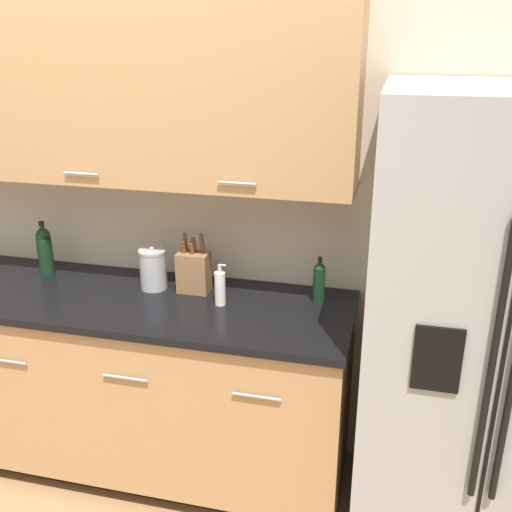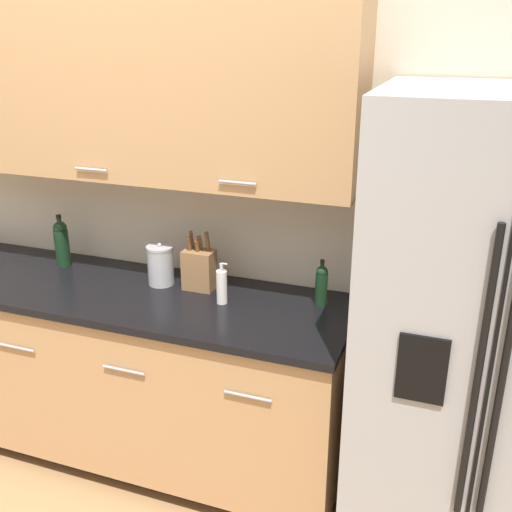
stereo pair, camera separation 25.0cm
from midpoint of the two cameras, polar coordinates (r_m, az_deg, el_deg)
The scene contains 8 objects.
wall_back at distance 2.92m, azimuth -15.01°, elevation 9.11°, with size 10.00×0.39×2.60m.
counter_unit at distance 3.10m, azimuth -16.52°, elevation -11.08°, with size 2.37×0.64×0.93m.
refrigerator at distance 2.46m, azimuth 18.35°, elevation -7.51°, with size 0.91×0.77×1.90m.
knife_block at distance 2.76m, azimuth -8.54°, elevation -1.47°, with size 0.14×0.10×0.28m.
wine_bottle at distance 3.14m, azimuth -21.65°, elevation 0.50°, with size 0.07×0.07×0.27m.
soap_dispenser at distance 2.62m, azimuth -6.17°, elevation -3.10°, with size 0.05×0.05×0.19m.
oil_bottle at distance 2.63m, azimuth 3.34°, elevation -2.51°, with size 0.05×0.05×0.21m.
steel_canister at distance 2.83m, azimuth -12.28°, elevation -1.27°, with size 0.13×0.13×0.21m.
Camera 1 is at (1.23, -1.48, 2.09)m, focal length 42.00 mm.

